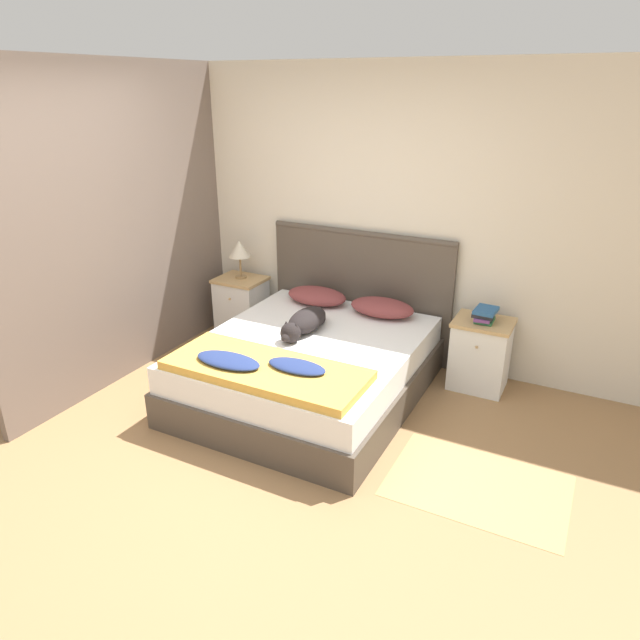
{
  "coord_description": "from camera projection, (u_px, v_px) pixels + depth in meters",
  "views": [
    {
      "loc": [
        2.01,
        -2.52,
        2.36
      ],
      "look_at": [
        0.07,
        1.26,
        0.59
      ],
      "focal_mm": 32.0,
      "sensor_mm": 36.0,
      "label": 1
    }
  ],
  "objects": [
    {
      "name": "quilt",
      "position": [
        264.0,
        369.0,
        3.94
      ],
      "size": [
        1.43,
        0.58,
        0.11
      ],
      "color": "gold",
      "rests_on": "bed"
    },
    {
      "name": "nightstand_right",
      "position": [
        480.0,
        354.0,
        4.69
      ],
      "size": [
        0.46,
        0.4,
        0.59
      ],
      "color": "white",
      "rests_on": "ground_plane"
    },
    {
      "name": "rug",
      "position": [
        478.0,
        486.0,
        3.61
      ],
      "size": [
        1.1,
        0.75,
        0.0
      ],
      "color": "tan",
      "rests_on": "ground_plane"
    },
    {
      "name": "wall_side_left",
      "position": [
        140.0,
        221.0,
        4.84
      ],
      "size": [
        0.06,
        3.1,
        2.55
      ],
      "color": "#706056",
      "rests_on": "ground_plane"
    },
    {
      "name": "headboard",
      "position": [
        360.0,
        290.0,
        5.25
      ],
      "size": [
        1.74,
        0.06,
        1.16
      ],
      "color": "#4C4238",
      "rests_on": "ground_plane"
    },
    {
      "name": "nightstand_left",
      "position": [
        242.0,
        306.0,
        5.69
      ],
      "size": [
        0.46,
        0.4,
        0.59
      ],
      "color": "white",
      "rests_on": "ground_plane"
    },
    {
      "name": "bed",
      "position": [
        309.0,
        369.0,
        4.57
      ],
      "size": [
        1.66,
        1.94,
        0.49
      ],
      "color": "#4C4238",
      "rests_on": "ground_plane"
    },
    {
      "name": "table_lamp",
      "position": [
        239.0,
        250.0,
        5.48
      ],
      "size": [
        0.21,
        0.21,
        0.38
      ],
      "color": "#9E7A4C",
      "rests_on": "nightstand_left"
    },
    {
      "name": "pillow_right",
      "position": [
        382.0,
        307.0,
        4.93
      ],
      "size": [
        0.57,
        0.34,
        0.14
      ],
      "color": "brown",
      "rests_on": "bed"
    },
    {
      "name": "pillow_left",
      "position": [
        317.0,
        296.0,
        5.2
      ],
      "size": [
        0.57,
        0.34,
        0.14
      ],
      "color": "brown",
      "rests_on": "bed"
    },
    {
      "name": "dog",
      "position": [
        304.0,
        322.0,
        4.59
      ],
      "size": [
        0.24,
        0.69,
        0.18
      ],
      "color": "black",
      "rests_on": "bed"
    },
    {
      "name": "wall_back",
      "position": [
        357.0,
        215.0,
        5.08
      ],
      "size": [
        9.0,
        0.06,
        2.55
      ],
      "color": "beige",
      "rests_on": "ground_plane"
    },
    {
      "name": "book_stack",
      "position": [
        484.0,
        315.0,
        4.54
      ],
      "size": [
        0.18,
        0.23,
        0.11
      ],
      "color": "#337547",
      "rests_on": "nightstand_right"
    },
    {
      "name": "ground_plane",
      "position": [
        225.0,
        464.0,
        3.82
      ],
      "size": [
        16.0,
        16.0,
        0.0
      ],
      "primitive_type": "plane",
      "color": "#997047"
    }
  ]
}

